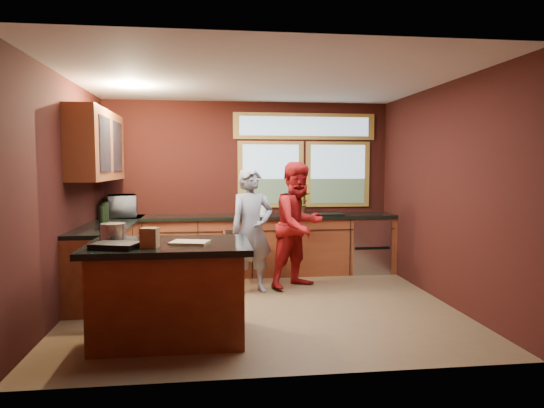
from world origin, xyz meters
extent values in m
plane|color=brown|center=(0.00, 0.00, 0.00)|extent=(4.50, 4.50, 0.00)
cube|color=black|center=(0.00, 2.00, 1.35)|extent=(4.50, 0.02, 2.70)
cube|color=black|center=(0.00, -2.00, 1.35)|extent=(4.50, 0.02, 2.70)
cube|color=black|center=(-2.25, 0.00, 1.35)|extent=(0.02, 4.00, 2.70)
cube|color=black|center=(2.25, 0.00, 1.35)|extent=(0.02, 4.00, 2.70)
cube|color=silver|center=(0.00, 0.00, 2.70)|extent=(4.50, 4.00, 0.02)
cube|color=#88A9BD|center=(0.35, 1.99, 1.55)|extent=(1.06, 0.02, 1.06)
cube|color=#88A9BD|center=(1.45, 1.99, 1.55)|extent=(1.06, 0.02, 1.06)
cube|color=olive|center=(0.90, 1.99, 2.32)|extent=(2.30, 0.02, 0.42)
cube|color=#5B2315|center=(-2.07, 0.85, 1.95)|extent=(0.36, 1.80, 0.90)
cube|color=#5B2315|center=(0.00, 1.70, 0.44)|extent=(4.50, 0.60, 0.88)
cube|color=black|center=(0.00, 1.69, 0.91)|extent=(4.50, 0.64, 0.05)
cube|color=#B7B7BC|center=(1.85, 1.68, 0.42)|extent=(0.60, 0.58, 0.85)
cube|color=black|center=(1.10, 1.66, 0.91)|extent=(0.66, 0.46, 0.05)
cube|color=#5B2315|center=(-1.95, 0.85, 0.44)|extent=(0.60, 2.30, 0.88)
cube|color=black|center=(-1.94, 0.85, 0.91)|extent=(0.64, 2.30, 0.05)
cube|color=#5B2315|center=(-1.01, -1.00, 0.44)|extent=(1.40, 0.90, 0.88)
cube|color=black|center=(-1.01, -1.00, 0.92)|extent=(1.55, 1.05, 0.06)
imported|color=slate|center=(-0.07, 0.64, 0.83)|extent=(0.70, 0.57, 1.66)
imported|color=maroon|center=(0.60, 0.84, 0.87)|extent=(1.07, 1.01, 1.74)
imported|color=#999999|center=(-1.92, 1.68, 1.09)|extent=(0.52, 0.66, 0.33)
imported|color=#999999|center=(0.80, 1.75, 1.10)|extent=(0.31, 0.27, 0.34)
cylinder|color=white|center=(0.20, 1.70, 1.07)|extent=(0.12, 0.12, 0.28)
cube|color=tan|center=(-0.81, -1.05, 0.95)|extent=(0.40, 0.33, 0.02)
cylinder|color=#B1B1B6|center=(-1.56, -0.85, 1.03)|extent=(0.24, 0.24, 0.18)
cube|color=brown|center=(-1.16, -1.25, 1.03)|extent=(0.17, 0.15, 0.18)
cube|color=black|center=(-1.46, -1.25, 0.97)|extent=(0.47, 0.39, 0.05)
camera|label=1|loc=(-0.60, -5.72, 1.69)|focal=32.00mm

